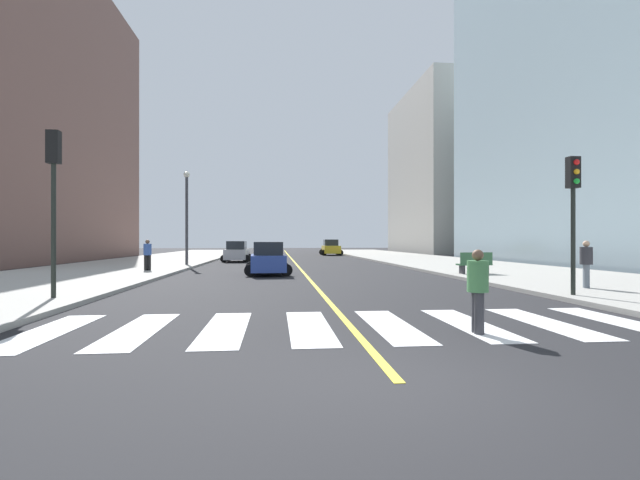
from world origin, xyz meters
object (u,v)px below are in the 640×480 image
Objects in this scene: traffic_light_far_corner at (54,181)px; street_lamp at (187,209)px; pedestrian_waiting_east at (586,262)px; car_silver_nearest at (237,252)px; park_bench at (475,263)px; pedestrian_walking_west at (148,253)px; pedestrian_crossing at (478,287)px; car_yellow_second at (331,248)px; traffic_light_near_corner at (573,197)px; car_blue_third at (268,259)px.

street_lamp is at bearing 89.08° from traffic_light_far_corner.
car_silver_nearest is at bearing -122.91° from pedestrian_waiting_east.
pedestrian_walking_west is (-17.79, 4.38, 0.45)m from park_bench.
pedestrian_walking_west reaches higher than pedestrian_crossing.
traffic_light_far_corner is 12.96m from pedestrian_walking_west.
pedestrian_crossing is 9.90m from pedestrian_waiting_east.
pedestrian_walking_west reaches higher than pedestrian_waiting_east.
pedestrian_waiting_east is 22.03m from pedestrian_walking_west.
pedestrian_walking_west is 0.27× the size of street_lamp.
traffic_light_near_corner is (2.38, -44.17, 2.32)m from car_yellow_second.
traffic_light_far_corner is at bearing 64.11° from pedestrian_walking_west.
car_blue_third reaches higher than park_bench.
car_silver_nearest is at bearing -159.59° from pedestrian_crossing.
car_yellow_second is at bearing 72.37° from traffic_light_far_corner.
traffic_light_near_corner is 2.47× the size of pedestrian_walking_west.
traffic_light_far_corner reaches higher than car_blue_third.
park_bench is 20.14m from street_lamp.
pedestrian_waiting_east is (0.96, -7.19, 0.41)m from park_bench.
pedestrian_crossing is at bearing -20.55° from pedestrian_waiting_east.
street_lamp reaches higher than traffic_light_far_corner.
traffic_light_near_corner reaches higher than car_blue_third.
car_blue_third is 2.30× the size of pedestrian_walking_west.
park_bench is at bearing -145.76° from pedestrian_waiting_east.
pedestrian_waiting_east is at bearing -45.15° from street_lamp.
car_yellow_second is 2.62× the size of pedestrian_waiting_east.
park_bench is 15.28m from pedestrian_crossing.
car_blue_third is 15.12m from pedestrian_waiting_east.
pedestrian_waiting_east is at bearing 96.37° from car_yellow_second.
traffic_light_near_corner is at bearing -51.29° from street_lamp.
park_bench is at bearing 136.99° from pedestrian_walking_west.
car_yellow_second is at bearing -144.49° from pedestrian_walking_west.
pedestrian_walking_west is at bearing 65.30° from car_yellow_second.
car_blue_third is 2.24× the size of park_bench.
car_yellow_second is 28.05m from street_lamp.
pedestrian_crossing is at bearing 41.48° from traffic_light_near_corner.
street_lamp reaches higher than car_yellow_second.
traffic_light_far_corner is at bearing -122.86° from car_blue_third.
car_yellow_second reaches higher than pedestrian_waiting_east.
car_blue_third is (3.00, -15.58, -0.01)m from car_silver_nearest.
car_yellow_second is at bearing 74.76° from car_blue_third.
car_silver_nearest is 8.52m from street_lamp.
pedestrian_waiting_east is at bearing -177.45° from park_bench.
traffic_light_near_corner is at bearing 112.11° from pedestrian_walking_west.
pedestrian_walking_west is at bearing -140.73° from pedestrian_crossing.
street_lamp is at bearing -51.29° from traffic_light_near_corner.
traffic_light_near_corner is at bearing 169.26° from park_bench.
street_lamp is (0.30, 18.92, 0.46)m from traffic_light_far_corner.
traffic_light_far_corner is at bearing 72.98° from car_yellow_second.
car_yellow_second is 1.10× the size of car_blue_third.
car_silver_nearest is 0.94× the size of traffic_light_near_corner.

